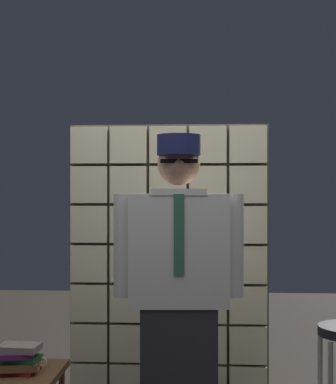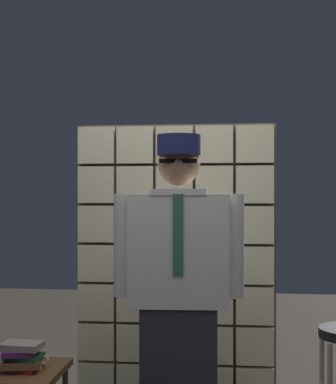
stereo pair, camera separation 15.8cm
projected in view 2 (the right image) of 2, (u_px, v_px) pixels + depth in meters
name	position (u px, v px, depth m)	size (l,w,h in m)	color
glass_block_wall	(175.00, 264.00, 4.23)	(1.46, 0.10, 2.04)	beige
standing_person	(179.00, 292.00, 3.24)	(0.74, 0.32, 1.84)	#28282D
side_table	(18.00, 380.00, 3.37)	(0.52, 0.52, 0.49)	brown
book_stack	(22.00, 357.00, 3.33)	(0.24, 0.22, 0.16)	maroon
coffee_mug	(36.00, 361.00, 3.37)	(0.13, 0.08, 0.09)	silver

